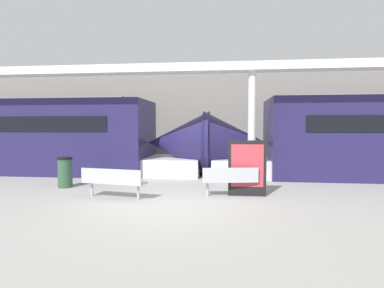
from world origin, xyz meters
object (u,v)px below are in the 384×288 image
bench_near (113,180)px  trash_bin (65,172)px  poster_board (247,168)px  support_column_near (252,129)px  bench_far (230,179)px

bench_near → trash_bin: bearing=158.1°
poster_board → support_column_near: (0.26, 1.60, 1.11)m
bench_near → bench_far: bearing=20.6°
trash_bin → support_column_near: 6.35m
bench_near → poster_board: size_ratio=1.17×
bench_far → support_column_near: bearing=57.0°
bench_near → support_column_near: support_column_near is taller
trash_bin → support_column_near: (6.10, 1.01, 1.42)m
trash_bin → support_column_near: bearing=9.4°
poster_board → bench_near: bearing=-168.9°
poster_board → support_column_near: 1.97m
trash_bin → poster_board: (5.85, -0.59, 0.32)m
bench_far → poster_board: 0.59m
bench_near → bench_far: 3.27m
support_column_near → poster_board: bearing=-99.1°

